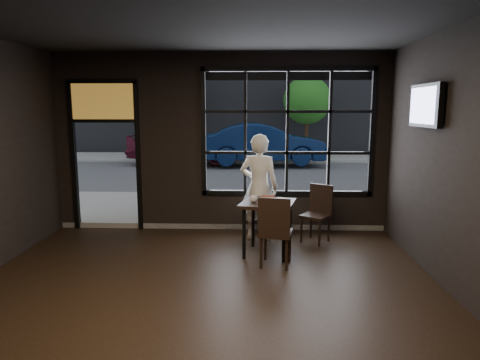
{
  "coord_description": "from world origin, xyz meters",
  "views": [
    {
      "loc": [
        0.62,
        -4.18,
        2.22
      ],
      "look_at": [
        0.4,
        2.2,
        1.15
      ],
      "focal_mm": 32.0,
      "sensor_mm": 36.0,
      "label": 1
    }
  ],
  "objects_px": {
    "chair_near": "(276,231)",
    "navy_car": "(263,144)",
    "cafe_table": "(268,228)",
    "man": "(259,187)"
  },
  "relations": [
    {
      "from": "man",
      "to": "navy_car",
      "type": "xyz_separation_m",
      "value": [
        0.25,
        9.37,
        -0.03
      ]
    },
    {
      "from": "chair_near",
      "to": "navy_car",
      "type": "relative_size",
      "value": 0.22
    },
    {
      "from": "cafe_table",
      "to": "man",
      "type": "xyz_separation_m",
      "value": [
        -0.13,
        0.77,
        0.49
      ]
    },
    {
      "from": "navy_car",
      "to": "chair_near",
      "type": "bearing_deg",
      "value": 176.11
    },
    {
      "from": "chair_near",
      "to": "man",
      "type": "height_order",
      "value": "man"
    },
    {
      "from": "cafe_table",
      "to": "navy_car",
      "type": "xyz_separation_m",
      "value": [
        0.13,
        10.13,
        0.47
      ]
    },
    {
      "from": "chair_near",
      "to": "man",
      "type": "bearing_deg",
      "value": -68.77
    },
    {
      "from": "cafe_table",
      "to": "navy_car",
      "type": "distance_m",
      "value": 10.14
    },
    {
      "from": "cafe_table",
      "to": "man",
      "type": "relative_size",
      "value": 0.46
    },
    {
      "from": "cafe_table",
      "to": "chair_near",
      "type": "height_order",
      "value": "chair_near"
    }
  ]
}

